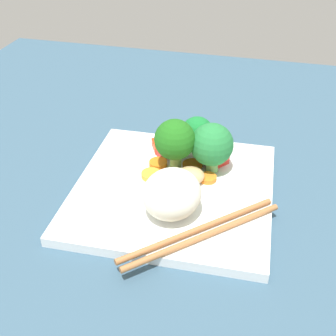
% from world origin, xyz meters
% --- Properties ---
extents(ground_plane, '(1.10, 1.10, 0.02)m').
position_xyz_m(ground_plane, '(0.00, 0.00, -0.01)').
color(ground_plane, '#355267').
extents(square_plate, '(0.28, 0.28, 0.01)m').
position_xyz_m(square_plate, '(0.00, 0.00, 0.01)').
color(square_plate, white).
rests_on(square_plate, ground_plane).
extents(rice_mound, '(0.09, 0.09, 0.06)m').
position_xyz_m(rice_mound, '(-0.01, 0.05, 0.04)').
color(rice_mound, white).
rests_on(rice_mound, square_plate).
extents(broccoli_floret_0, '(0.06, 0.06, 0.08)m').
position_xyz_m(broccoli_floret_0, '(-0.04, -0.05, 0.06)').
color(broccoli_floret_0, '#74B45F').
rests_on(broccoli_floret_0, square_plate).
extents(broccoli_floret_1, '(0.03, 0.03, 0.05)m').
position_xyz_m(broccoli_floret_1, '(0.01, -0.08, 0.04)').
color(broccoli_floret_1, '#58943A').
rests_on(broccoli_floret_1, square_plate).
extents(broccoli_floret_2, '(0.05, 0.05, 0.07)m').
position_xyz_m(broccoli_floret_2, '(-0.02, -0.08, 0.05)').
color(broccoli_floret_2, '#6DA247').
rests_on(broccoli_floret_2, square_plate).
extents(broccoli_floret_3, '(0.06, 0.06, 0.08)m').
position_xyz_m(broccoli_floret_3, '(0.01, -0.04, 0.07)').
color(broccoli_floret_3, '#81B053').
rests_on(broccoli_floret_3, square_plate).
extents(carrot_slice_0, '(0.04, 0.04, 0.01)m').
position_xyz_m(carrot_slice_0, '(0.04, -0.01, 0.02)').
color(carrot_slice_0, '#FC9D30').
rests_on(carrot_slice_0, square_plate).
extents(carrot_slice_1, '(0.04, 0.04, 0.01)m').
position_xyz_m(carrot_slice_1, '(0.03, -0.04, 0.02)').
color(carrot_slice_1, orange).
rests_on(carrot_slice_1, square_plate).
extents(carrot_slice_2, '(0.03, 0.03, 0.00)m').
position_xyz_m(carrot_slice_2, '(-0.02, -0.06, 0.02)').
color(carrot_slice_2, orange).
rests_on(carrot_slice_2, square_plate).
extents(carrot_slice_3, '(0.03, 0.03, 0.01)m').
position_xyz_m(carrot_slice_3, '(-0.04, -0.03, 0.02)').
color(carrot_slice_3, orange).
rests_on(carrot_slice_3, square_plate).
extents(pepper_chunk_0, '(0.04, 0.04, 0.02)m').
position_xyz_m(pepper_chunk_0, '(0.00, -0.00, 0.02)').
color(pepper_chunk_0, red).
rests_on(pepper_chunk_0, square_plate).
extents(pepper_chunk_1, '(0.03, 0.03, 0.02)m').
position_xyz_m(pepper_chunk_1, '(0.03, -0.07, 0.02)').
color(pepper_chunk_1, red).
rests_on(pepper_chunk_1, square_plate).
extents(pepper_chunk_2, '(0.04, 0.04, 0.02)m').
position_xyz_m(pepper_chunk_2, '(-0.05, -0.07, 0.03)').
color(pepper_chunk_2, red).
rests_on(pepper_chunk_2, square_plate).
extents(pepper_chunk_3, '(0.03, 0.04, 0.01)m').
position_xyz_m(pepper_chunk_3, '(0.04, -0.09, 0.02)').
color(pepper_chunk_3, red).
rests_on(pepper_chunk_3, square_plate).
extents(chicken_piece_0, '(0.03, 0.03, 0.02)m').
position_xyz_m(chicken_piece_0, '(0.01, -0.11, 0.02)').
color(chicken_piece_0, tan).
rests_on(chicken_piece_0, square_plate).
extents(chicken_piece_1, '(0.05, 0.04, 0.02)m').
position_xyz_m(chicken_piece_1, '(-0.02, -0.01, 0.03)').
color(chicken_piece_1, tan).
rests_on(chicken_piece_1, square_plate).
extents(chopstick_pair, '(0.17, 0.17, 0.01)m').
position_xyz_m(chopstick_pair, '(-0.06, 0.09, 0.02)').
color(chopstick_pair, '#A2693B').
rests_on(chopstick_pair, square_plate).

